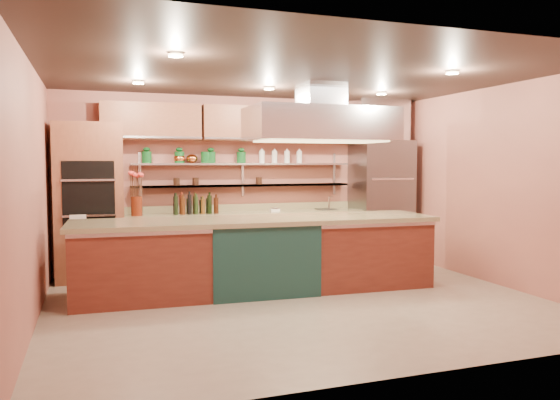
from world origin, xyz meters
name	(u,v)px	position (x,y,z in m)	size (l,w,h in m)	color
floor	(299,302)	(0.00, 0.00, -0.01)	(6.00, 5.00, 0.02)	gray
ceiling	(300,74)	(0.00, 0.00, 2.80)	(6.00, 5.00, 0.02)	black
wall_back	(245,182)	(0.00, 2.50, 1.40)	(6.00, 0.04, 2.80)	#A65E4E
wall_front	(412,204)	(0.00, -2.50, 1.40)	(6.00, 0.04, 2.80)	#A65E4E
wall_left	(32,194)	(-3.00, 0.00, 1.40)	(0.04, 5.00, 2.80)	#A65E4E
wall_right	(499,186)	(3.00, 0.00, 1.40)	(0.04, 5.00, 2.80)	#A65E4E
oven_stack	(89,202)	(-2.45, 2.18, 1.15)	(0.95, 0.64, 2.30)	brown
refrigerator	(381,201)	(2.35, 2.14, 1.05)	(0.95, 0.72, 2.10)	slate
back_counter	(247,241)	(-0.05, 2.20, 0.47)	(3.84, 0.64, 0.93)	tan
wall_shelf_lower	(244,185)	(-0.05, 2.37, 1.35)	(3.60, 0.26, 0.03)	silver
wall_shelf_upper	(244,164)	(-0.05, 2.37, 1.70)	(3.60, 0.26, 0.03)	silver
upper_cabinets	(248,124)	(0.00, 2.32, 2.35)	(4.60, 0.36, 0.55)	brown
range_hood	(321,124)	(0.58, 0.70, 2.25)	(2.00, 1.00, 0.45)	silver
ceiling_downlights	(294,78)	(0.00, 0.20, 2.77)	(4.00, 2.80, 0.02)	#FFE5A5
island	(258,255)	(-0.32, 0.70, 0.49)	(4.73, 1.03, 0.99)	maroon
flower_vase	(137,206)	(-1.78, 2.15, 1.07)	(0.16, 0.16, 0.29)	#5B1D0D
oil_bottle_cluster	(196,206)	(-0.89, 2.15, 1.05)	(0.74, 0.21, 0.24)	black
kitchen_scale	(275,209)	(0.40, 2.15, 0.97)	(0.15, 0.11, 0.08)	silver
bar_faucet	(329,203)	(1.41, 2.25, 1.04)	(0.03, 0.03, 0.22)	silver
copper_kettle	(192,159)	(-0.91, 2.37, 1.79)	(0.18, 0.18, 0.14)	#C2622C
green_canister	(206,157)	(-0.68, 2.37, 1.80)	(0.15, 0.15, 0.18)	#0F481B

